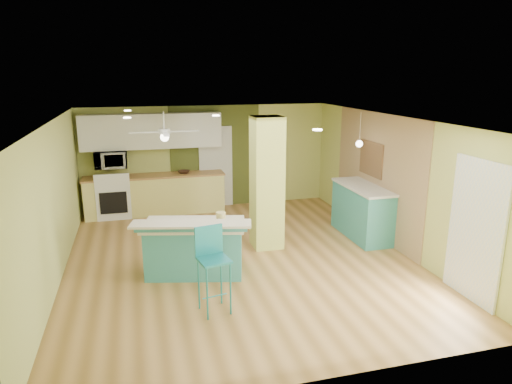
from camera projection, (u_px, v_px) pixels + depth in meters
floor at (240, 259)px, 8.25m from camera, size 6.00×7.00×0.01m
ceiling at (238, 119)px, 7.61m from camera, size 6.00×7.00×0.01m
wall_back at (207, 157)px, 11.20m from camera, size 6.00×0.01×2.50m
wall_front at (316, 277)px, 4.65m from camera, size 6.00×0.01×2.50m
wall_left at (53, 205)px, 7.18m from camera, size 0.01×7.00×2.50m
wall_right at (393, 182)px, 8.68m from camera, size 0.01×7.00×2.50m
wood_panel at (376, 175)px, 9.23m from camera, size 0.02×3.40×2.50m
olive_accent at (215, 157)px, 11.23m from camera, size 2.20×0.02×2.50m
interior_door at (216, 167)px, 11.27m from camera, size 0.82×0.05×2.00m
french_door at (475, 231)px, 6.57m from camera, size 0.04×1.08×2.10m
column at (267, 183)px, 8.55m from camera, size 0.55×0.55×2.50m
kitchen_run at (156, 194)px, 10.79m from camera, size 3.25×0.63×0.94m
stove at (114, 198)px, 10.55m from camera, size 0.76×0.66×1.08m
upper_cabinets at (152, 131)px, 10.52m from camera, size 3.20×0.34×0.80m
microwave at (111, 160)px, 10.33m from camera, size 0.70×0.48×0.39m
ceiling_fan at (164, 132)px, 9.31m from camera, size 1.41×1.41×0.61m
pendant_lamp at (359, 144)px, 9.13m from camera, size 0.14×0.14×0.69m
wall_decor at (371, 159)px, 9.34m from camera, size 0.03×0.90×0.70m
peninsula at (195, 247)px, 7.56m from camera, size 1.94×1.38×1.00m
bar_stool at (212, 255)px, 6.30m from camera, size 0.48×0.48×1.22m
side_counter at (363, 211)px, 9.27m from camera, size 0.70×1.65×1.06m
fruit_bowl at (184, 172)px, 10.81m from camera, size 0.36×0.36×0.07m
canister at (221, 217)px, 7.50m from camera, size 0.16×0.16×0.18m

